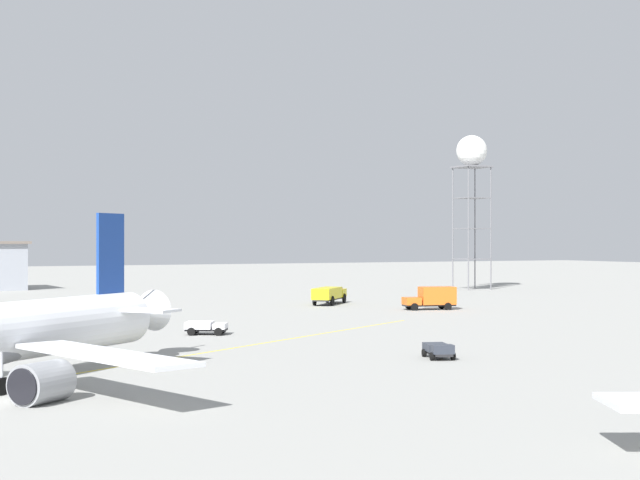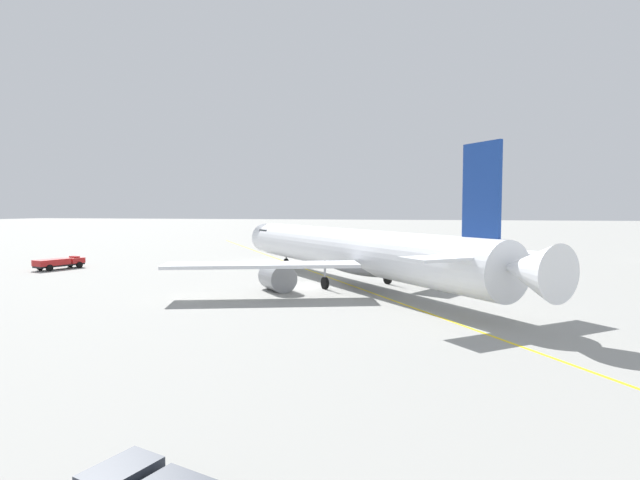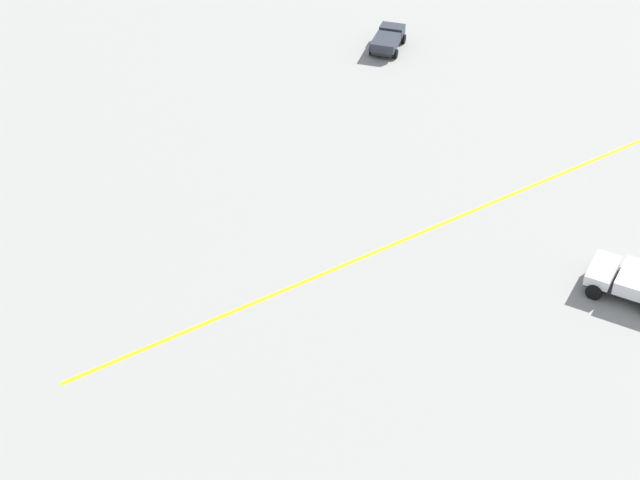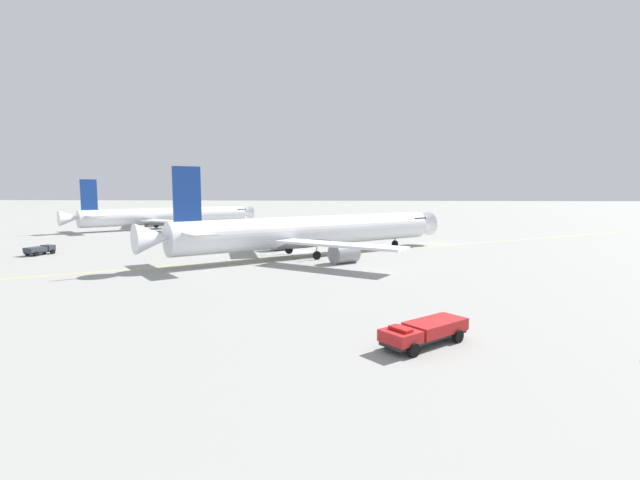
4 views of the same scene
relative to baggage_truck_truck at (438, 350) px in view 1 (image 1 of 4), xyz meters
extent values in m
cone|color=white|center=(-21.11, 11.30, 2.94)|extent=(5.24, 5.16, 3.39)
cube|color=#193D93|center=(-24.10, 8.83, 7.70)|extent=(2.62, 2.22, 6.15)
cube|color=white|center=(-22.06, 6.37, 3.44)|extent=(5.06, 5.36, 0.20)
cube|color=white|center=(-26.13, 11.30, 3.44)|extent=(5.06, 5.36, 0.20)
cube|color=white|center=(-28.67, -7.72, 1.94)|extent=(7.89, 16.02, 0.28)
cylinder|color=gray|center=(-32.15, -7.53, 0.47)|extent=(4.04, 3.94, 2.44)
cylinder|color=black|center=(-33.44, -8.59, 0.47)|extent=(1.44, 1.70, 2.07)
cylinder|color=#9EA0A5|center=(-33.85, -3.60, 0.89)|extent=(0.20, 0.20, 2.10)
cylinder|color=black|center=(-33.85, -3.60, -0.16)|extent=(1.04, 0.93, 1.10)
cube|color=#232326|center=(0.01, 0.04, -0.29)|extent=(2.48, 3.92, 0.20)
cube|color=#2D333D|center=(-0.38, -1.18, 0.16)|extent=(1.94, 1.56, 0.70)
cube|color=black|center=(-0.51, -1.61, 0.27)|extent=(1.38, 0.51, 0.39)
cube|color=#2D333D|center=(0.21, 0.66, 0.11)|extent=(2.32, 2.76, 0.60)
cylinder|color=black|center=(0.43, -1.44, -0.39)|extent=(0.46, 0.69, 0.64)
cylinder|color=black|center=(-1.18, -0.92, -0.39)|extent=(0.46, 0.69, 0.64)
cylinder|color=black|center=(1.17, 0.90, -0.39)|extent=(0.46, 0.69, 0.64)
cylinder|color=black|center=(-0.44, 1.41, -0.39)|extent=(0.46, 0.69, 0.64)
cube|color=#232326|center=(28.72, 45.97, -0.11)|extent=(7.35, 3.82, 0.20)
cube|color=orange|center=(26.33, 46.58, 0.49)|extent=(2.67, 2.98, 1.00)
cube|color=black|center=(25.40, 46.81, 0.64)|extent=(0.60, 2.09, 0.56)
cube|color=orange|center=(29.84, 45.69, 1.19)|extent=(5.21, 3.62, 2.40)
cylinder|color=black|center=(26.02, 45.35, -0.21)|extent=(1.04, 0.52, 1.00)
cylinder|color=black|center=(26.64, 47.81, -0.21)|extent=(1.04, 0.52, 1.00)
cylinder|color=black|center=(30.59, 44.19, -0.21)|extent=(1.04, 0.52, 1.00)
cylinder|color=black|center=(31.21, 46.65, -0.21)|extent=(1.04, 0.52, 1.00)
cube|color=#232326|center=(-10.02, 26.64, -0.21)|extent=(4.51, 3.78, 0.20)
cube|color=white|center=(-8.80, 25.93, 0.17)|extent=(2.25, 2.69, 0.55)
cube|color=black|center=(-8.37, 25.68, 0.25)|extent=(1.08, 1.80, 0.31)
cube|color=white|center=(-10.63, 26.99, 0.24)|extent=(3.47, 3.40, 0.70)
cylinder|color=black|center=(-8.20, 26.98, -0.31)|extent=(0.83, 0.64, 0.80)
cylinder|color=black|center=(-9.40, 24.89, -0.31)|extent=(0.83, 0.64, 0.80)
cylinder|color=black|center=(-10.53, 28.32, -0.31)|extent=(0.83, 0.64, 0.80)
cylinder|color=black|center=(-11.74, 26.23, -0.31)|extent=(0.83, 0.64, 0.80)
cube|color=#232326|center=(21.58, 61.83, 0.09)|extent=(8.40, 8.87, 0.20)
cube|color=yellow|center=(24.13, 64.61, 0.79)|extent=(3.59, 3.57, 1.20)
cube|color=black|center=(24.88, 65.43, 0.97)|extent=(1.70, 1.57, 0.67)
cube|color=yellow|center=(20.70, 60.88, 0.99)|extent=(6.94, 7.22, 1.60)
cube|color=red|center=(24.13, 64.61, 1.49)|extent=(1.78, 1.70, 0.16)
cylinder|color=black|center=(22.95, 65.30, -0.01)|extent=(1.15, 1.22, 1.40)
cylinder|color=black|center=(24.92, 63.50, -0.01)|extent=(1.15, 1.22, 1.40)
cylinder|color=black|center=(18.44, 60.39, -0.01)|extent=(1.15, 1.22, 1.40)
cylinder|color=black|center=(20.41, 58.58, -0.01)|extent=(1.15, 1.22, 1.40)
cylinder|color=slate|center=(67.97, 90.47, 10.98)|extent=(0.24, 0.24, 23.37)
cylinder|color=slate|center=(62.79, 90.47, 10.98)|extent=(0.24, 0.24, 23.37)
cylinder|color=slate|center=(62.79, 85.28, 10.98)|extent=(0.24, 0.24, 23.37)
cylinder|color=slate|center=(67.97, 85.28, 10.98)|extent=(0.24, 0.24, 23.37)
cube|color=slate|center=(65.38, 87.88, 5.13)|extent=(5.39, 5.39, 0.16)
cube|color=slate|center=(65.38, 87.88, 10.98)|extent=(5.39, 5.39, 0.16)
cube|color=slate|center=(65.38, 87.88, 16.82)|extent=(5.39, 5.39, 0.16)
cube|color=slate|center=(65.38, 87.88, 22.81)|extent=(5.99, 5.99, 0.30)
sphere|color=white|center=(65.38, 87.88, 25.91)|extent=(5.91, 5.91, 5.91)
camera|label=1|loc=(-42.31, -64.36, 8.69)|focal=53.97mm
camera|label=2|loc=(9.50, 5.83, 6.47)|focal=27.90mm
camera|label=3|loc=(5.47, 62.42, 30.17)|focal=54.28mm
camera|label=4|loc=(-42.97, 60.34, 8.22)|focal=26.26mm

